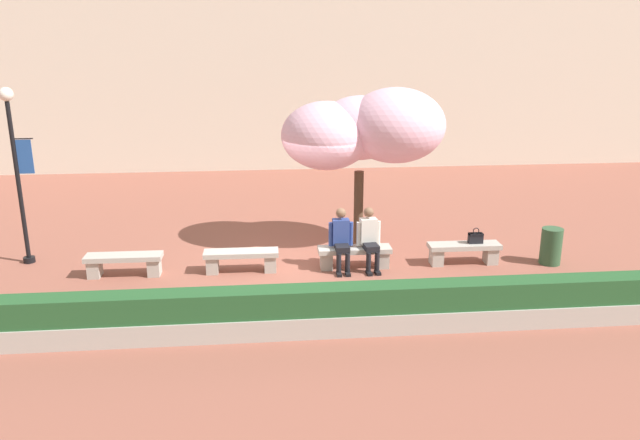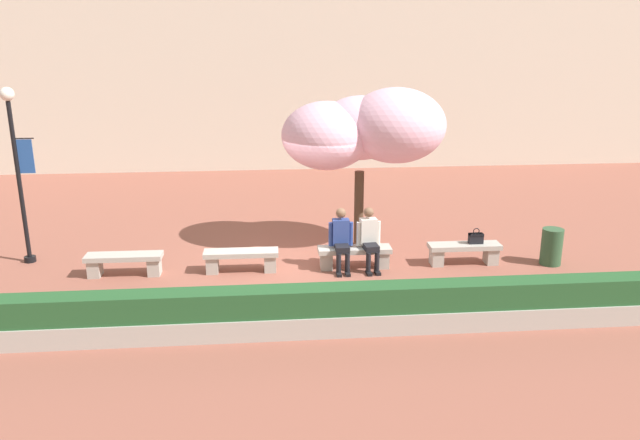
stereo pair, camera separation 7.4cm
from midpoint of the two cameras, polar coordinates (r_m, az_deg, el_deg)
The scene contains 13 objects.
ground_plane at distance 12.99m, azimuth -2.14°, elevation -4.54°, with size 100.00×100.00×0.00m, color #8E5142.
building_facade at distance 24.20m, azimuth -4.15°, elevation 17.28°, with size 28.00×4.00×10.00m, color beige.
stone_bench_west_end at distance 13.17m, azimuth -17.63°, elevation -3.68°, with size 1.52×0.44×0.45m.
stone_bench_near_west at distance 12.87m, azimuth -7.37°, elevation -3.47°, with size 1.52×0.44×0.45m.
stone_bench_center at distance 13.00m, azimuth 3.01°, elevation -3.15°, with size 1.52×0.44×0.45m.
stone_bench_near_east at distance 13.54m, azimuth 12.87°, elevation -2.75°, with size 1.52×0.44×0.45m.
person_seated_left at distance 12.78m, azimuth 1.80°, elevation -1.57°, with size 0.51×0.68×1.29m.
person_seated_right at distance 12.87m, azimuth 4.37°, elevation -1.48°, with size 0.51×0.71×1.29m.
handbag at distance 13.54m, azimuth 13.89°, elevation -1.54°, with size 0.30×0.15×0.34m.
cherry_tree_main at distance 13.83m, azimuth 3.78°, elevation 8.23°, with size 3.58×2.32×3.60m.
lamp_post_with_banner at distance 14.22m, azimuth -26.18°, elevation 4.95°, with size 0.54×0.28×3.69m.
planter_hedge_foreground at distance 10.17m, azimuth -1.13°, elevation -8.36°, with size 13.40×0.50×0.80m.
trash_bin at distance 14.04m, azimuth 20.23°, elevation -2.26°, with size 0.44×0.44×0.78m, color #2D5133.
Camera 1 is at (-0.75, -12.10, 4.67)m, focal length 35.00 mm.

